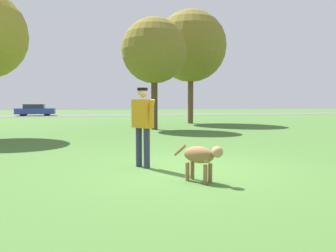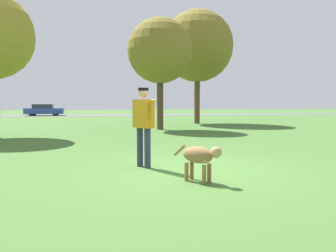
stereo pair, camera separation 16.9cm
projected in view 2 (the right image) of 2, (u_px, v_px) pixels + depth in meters
The scene contains 8 objects.
ground_plane at pixel (184, 169), 6.64m from camera, with size 120.00×120.00×0.00m, color #426B2D.
far_road_strip at pixel (114, 115), 35.86m from camera, with size 120.00×6.00×0.01m.
person at pixel (144, 120), 6.72m from camera, with size 0.44×0.68×1.64m.
dog at pixel (200, 156), 5.48m from camera, with size 0.69×0.82×0.63m.
frisbee at pixel (207, 159), 7.77m from camera, with size 0.25×0.25×0.02m.
tree_far_right at pixel (197, 46), 21.10m from camera, with size 4.60×4.60×7.31m.
tree_mid_center at pixel (160, 51), 16.23m from camera, with size 3.24×3.24×5.55m.
parked_car_blue at pixel (44, 110), 34.57m from camera, with size 3.89×1.87×1.22m.
Camera 2 is at (-1.69, -6.35, 1.33)m, focal length 35.00 mm.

